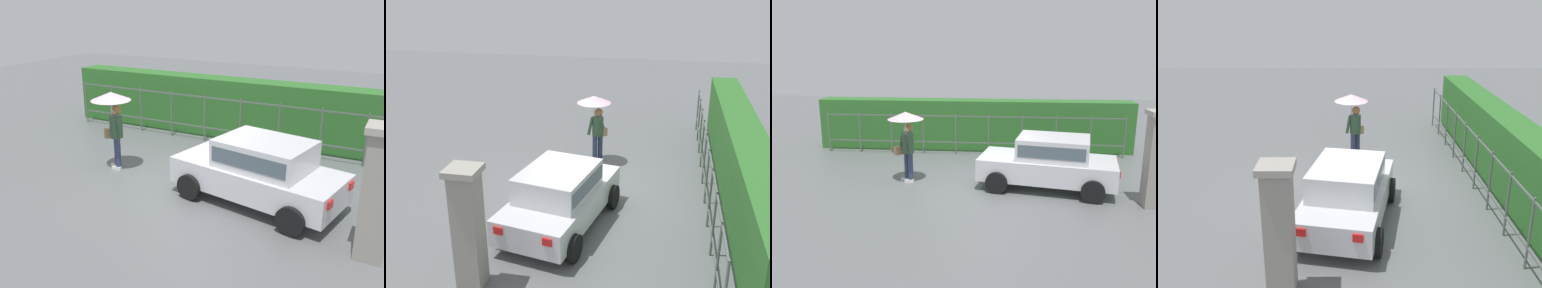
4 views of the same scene
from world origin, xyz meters
TOP-DOWN VIEW (x-y plane):
  - ground_plane at (0.00, 0.00)m, footprint 40.00×40.00m
  - car at (1.90, 0.01)m, footprint 3.96×2.43m
  - pedestrian at (-2.16, 0.16)m, footprint 1.02×1.02m
  - fence_section at (-0.51, 3.38)m, footprint 10.83×0.05m
  - hedge_row at (-0.51, 4.26)m, footprint 11.78×0.90m

SIDE VIEW (x-z plane):
  - ground_plane at x=0.00m, z-range 0.00..0.00m
  - car at x=1.90m, z-range 0.06..1.54m
  - fence_section at x=-0.51m, z-range 0.08..1.58m
  - hedge_row at x=-0.51m, z-range 0.00..1.90m
  - pedestrian at x=-2.16m, z-range 0.53..2.62m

